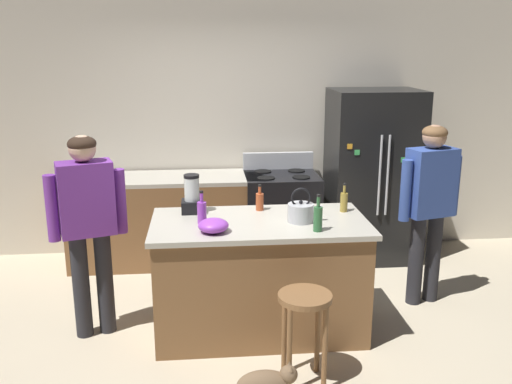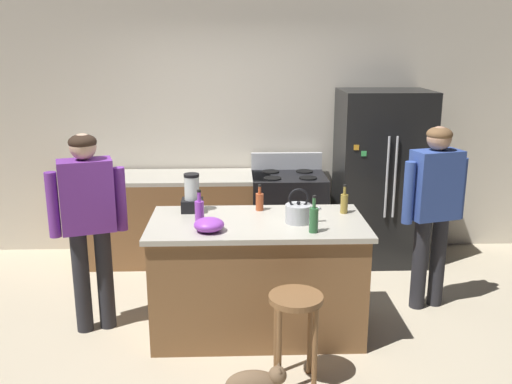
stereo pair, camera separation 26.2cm
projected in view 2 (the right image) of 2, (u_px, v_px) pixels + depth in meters
name	position (u px, v px, depth m)	size (l,w,h in m)	color
ground_plane	(257.00, 329.00, 4.55)	(14.00, 14.00, 0.00)	beige
back_wall	(251.00, 128.00, 6.09)	(8.00, 0.10, 2.70)	beige
kitchen_island	(257.00, 276.00, 4.43)	(1.67, 0.86, 0.92)	brown
back_counter_run	(176.00, 218.00, 5.90)	(2.00, 0.64, 0.92)	brown
refrigerator	(381.00, 178.00, 5.81)	(0.90, 0.73, 1.79)	black
stove_range	(288.00, 217.00, 5.91)	(0.76, 0.65, 1.10)	black
person_by_island_left	(88.00, 215.00, 4.33)	(0.59, 0.33, 1.60)	#26262B
person_by_sink_right	(434.00, 201.00, 4.72)	(0.59, 0.32, 1.59)	#26262B
bar_stool	(296.00, 315.00, 3.70)	(0.36, 0.36, 0.65)	brown
cat	(255.00, 384.00, 3.64)	(0.52, 0.18, 0.26)	brown
blender_appliance	(192.00, 196.00, 4.53)	(0.17, 0.17, 0.31)	black
bottle_vinegar	(344.00, 203.00, 4.49)	(0.06, 0.06, 0.24)	olive
bottle_soda	(199.00, 211.00, 4.25)	(0.07, 0.07, 0.26)	purple
bottle_olive_oil	(314.00, 219.00, 4.03)	(0.07, 0.07, 0.28)	#2D6638
bottle_cooking_sauce	(260.00, 201.00, 4.57)	(0.06, 0.06, 0.22)	#B24C26
mixing_bowl	(209.00, 225.00, 4.06)	(0.22, 0.22, 0.10)	purple
tea_kettle	(299.00, 212.00, 4.26)	(0.28, 0.20, 0.27)	#B7BABF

